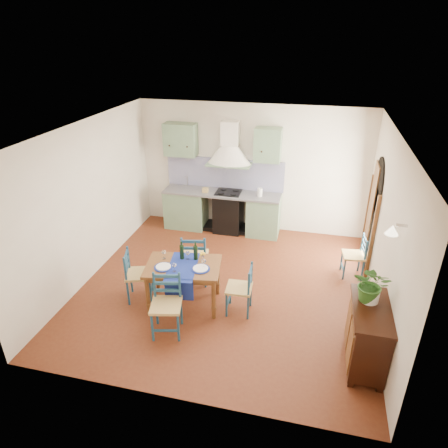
% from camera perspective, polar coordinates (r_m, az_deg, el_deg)
% --- Properties ---
extents(floor, '(5.00, 5.00, 0.00)m').
position_cam_1_polar(floor, '(7.25, 0.18, -8.89)').
color(floor, '#4D1E10').
rests_on(floor, ground).
extents(back_wall, '(5.00, 0.96, 2.80)m').
position_cam_1_polar(back_wall, '(8.84, 0.67, 5.54)').
color(back_wall, silver).
rests_on(back_wall, ground).
extents(right_wall, '(0.26, 5.00, 2.80)m').
position_cam_1_polar(right_wall, '(6.78, 21.78, -0.50)').
color(right_wall, silver).
rests_on(right_wall, ground).
extents(left_wall, '(0.04, 5.00, 2.80)m').
position_cam_1_polar(left_wall, '(7.48, -18.80, 3.02)').
color(left_wall, silver).
rests_on(left_wall, ground).
extents(ceiling, '(5.00, 5.00, 0.01)m').
position_cam_1_polar(ceiling, '(6.09, 0.22, 13.26)').
color(ceiling, white).
rests_on(ceiling, back_wall).
extents(dining_table, '(1.29, 1.00, 1.07)m').
position_cam_1_polar(dining_table, '(6.49, -5.81, -6.56)').
color(dining_table, brown).
rests_on(dining_table, ground).
extents(chair_near, '(0.53, 0.53, 0.95)m').
position_cam_1_polar(chair_near, '(6.08, -8.22, -11.31)').
color(chair_near, navy).
rests_on(chair_near, ground).
extents(chair_far, '(0.54, 0.54, 0.99)m').
position_cam_1_polar(chair_far, '(7.12, -4.21, -4.80)').
color(chair_far, navy).
rests_on(chair_far, ground).
extents(chair_left, '(0.53, 0.53, 0.91)m').
position_cam_1_polar(chair_left, '(6.86, -12.28, -7.06)').
color(chair_left, navy).
rests_on(chair_left, ground).
extents(chair_right, '(0.42, 0.42, 0.86)m').
position_cam_1_polar(chair_right, '(6.43, 2.44, -9.22)').
color(chair_right, navy).
rests_on(chair_right, ground).
extents(chair_spare, '(0.42, 0.42, 0.81)m').
position_cam_1_polar(chair_spare, '(7.71, 18.21, -4.33)').
color(chair_spare, navy).
rests_on(chair_spare, ground).
extents(sideboard, '(0.50, 1.05, 0.94)m').
position_cam_1_polar(sideboard, '(5.83, 19.78, -14.59)').
color(sideboard, black).
rests_on(sideboard, ground).
extents(potted_plant, '(0.53, 0.48, 0.51)m').
position_cam_1_polar(potted_plant, '(5.55, 20.36, -8.11)').
color(potted_plant, '#2A5C20').
rests_on(potted_plant, sideboard).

